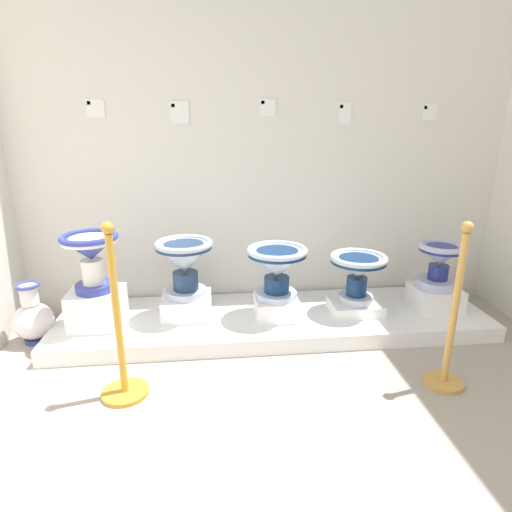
% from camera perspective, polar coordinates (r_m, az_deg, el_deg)
% --- Properties ---
extents(ground_plane, '(5.71, 5.37, 0.02)m').
position_cam_1_polar(ground_plane, '(2.02, 9.15, -28.87)').
color(ground_plane, '#A3998C').
extents(wall_back, '(3.91, 0.06, 3.07)m').
position_cam_1_polar(wall_back, '(3.27, 1.46, 19.16)').
color(wall_back, silver).
rests_on(wall_back, ground_plane).
extents(display_platform, '(3.09, 0.80, 0.11)m').
position_cam_1_polar(display_platform, '(3.15, 2.33, -8.61)').
color(display_platform, white).
rests_on(display_platform, ground_plane).
extents(plinth_block_tall_cobalt, '(0.36, 0.29, 0.26)m').
position_cam_1_polar(plinth_block_tall_cobalt, '(3.08, -20.56, -6.61)').
color(plinth_block_tall_cobalt, white).
rests_on(plinth_block_tall_cobalt, display_platform).
extents(antique_toilet_tall_cobalt, '(0.37, 0.37, 0.39)m').
position_cam_1_polar(antique_toilet_tall_cobalt, '(2.95, -21.38, 0.54)').
color(antique_toilet_tall_cobalt, '#303C98').
rests_on(antique_toilet_tall_cobalt, plinth_block_tall_cobalt).
extents(plinth_block_pale_glazed, '(0.35, 0.30, 0.16)m').
position_cam_1_polar(plinth_block_pale_glazed, '(3.09, -9.28, -6.64)').
color(plinth_block_pale_glazed, white).
rests_on(plinth_block_pale_glazed, display_platform).
extents(antique_toilet_pale_glazed, '(0.40, 0.40, 0.40)m').
position_cam_1_polar(antique_toilet_pale_glazed, '(2.96, -9.60, -0.48)').
color(antique_toilet_pale_glazed, '#AEBCD6').
rests_on(antique_toilet_pale_glazed, plinth_block_pale_glazed).
extents(plinth_block_central_ornate, '(0.30, 0.29, 0.14)m').
position_cam_1_polar(plinth_block_central_ornate, '(3.05, 2.75, -6.87)').
color(plinth_block_central_ornate, white).
rests_on(plinth_block_central_ornate, display_platform).
extents(antique_toilet_central_ornate, '(0.42, 0.42, 0.37)m').
position_cam_1_polar(antique_toilet_central_ornate, '(2.93, 2.84, -1.13)').
color(antique_toilet_central_ornate, silver).
rests_on(antique_toilet_central_ornate, plinth_block_central_ornate).
extents(plinth_block_rightmost, '(0.36, 0.29, 0.08)m').
position_cam_1_polar(plinth_block_rightmost, '(3.21, 13.18, -6.65)').
color(plinth_block_rightmost, white).
rests_on(plinth_block_rightmost, display_platform).
extents(antique_toilet_rightmost, '(0.41, 0.41, 0.36)m').
position_cam_1_polar(antique_toilet_rightmost, '(3.10, 13.56, -1.69)').
color(antique_toilet_rightmost, silver).
rests_on(antique_toilet_rightmost, plinth_block_rightmost).
extents(plinth_block_squat_floral, '(0.32, 0.30, 0.17)m').
position_cam_1_polar(plinth_block_squat_floral, '(3.43, 22.92, -5.21)').
color(plinth_block_squat_floral, white).
rests_on(plinth_block_squat_floral, display_platform).
extents(antique_toilet_squat_floral, '(0.33, 0.33, 0.33)m').
position_cam_1_polar(antique_toilet_squat_floral, '(3.33, 23.52, -0.53)').
color(antique_toilet_squat_floral, '#B1B6DD').
rests_on(antique_toilet_squat_floral, plinth_block_squat_floral).
extents(info_placard_first, '(0.13, 0.01, 0.13)m').
position_cam_1_polar(info_placard_first, '(3.30, -20.85, 18.08)').
color(info_placard_first, white).
extents(info_placard_second, '(0.13, 0.01, 0.16)m').
position_cam_1_polar(info_placard_second, '(3.22, -10.28, 18.50)').
color(info_placard_second, white).
extents(info_placard_third, '(0.12, 0.01, 0.12)m').
position_cam_1_polar(info_placard_third, '(3.24, 1.59, 19.35)').
color(info_placard_third, white).
extents(info_placard_fourth, '(0.09, 0.01, 0.15)m').
position_cam_1_polar(info_placard_fourth, '(3.36, 11.89, 18.37)').
color(info_placard_fourth, white).
extents(info_placard_fifth, '(0.11, 0.01, 0.12)m').
position_cam_1_polar(info_placard_fifth, '(3.61, 22.32, 17.48)').
color(info_placard_fifth, white).
extents(decorative_vase_companion, '(0.26, 0.26, 0.43)m').
position_cam_1_polar(decorative_vase_companion, '(3.27, -27.83, -7.42)').
color(decorative_vase_companion, '#354290').
rests_on(decorative_vase_companion, ground_plane).
extents(stanchion_post_near_left, '(0.26, 0.26, 0.98)m').
position_cam_1_polar(stanchion_post_near_left, '(2.43, -17.77, -11.70)').
color(stanchion_post_near_left, gold).
rests_on(stanchion_post_near_left, ground_plane).
extents(stanchion_post_near_right, '(0.22, 0.22, 0.96)m').
position_cam_1_polar(stanchion_post_near_right, '(2.63, 24.75, -9.56)').
color(stanchion_post_near_right, gold).
rests_on(stanchion_post_near_right, ground_plane).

